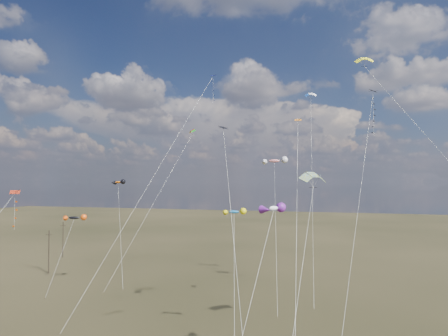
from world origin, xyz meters
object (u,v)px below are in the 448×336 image
(utility_pole_far, at_px, (63,239))
(diamond_black_high, at_px, (372,122))
(parafoil_yellow, at_px, (365,60))
(novelty_black_orange, at_px, (74,218))
(utility_pole_near, at_px, (49,251))

(utility_pole_far, height_order, diamond_black_high, diamond_black_high)
(parafoil_yellow, xyz_separation_m, novelty_black_orange, (-46.16, 1.01, -22.32))
(utility_pole_near, height_order, parafoil_yellow, parafoil_yellow)
(utility_pole_near, distance_m, novelty_black_orange, 13.70)
(utility_pole_far, relative_size, novelty_black_orange, 0.68)
(utility_pole_near, distance_m, utility_pole_far, 16.12)
(parafoil_yellow, distance_m, novelty_black_orange, 51.28)
(parafoil_yellow, bearing_deg, utility_pole_far, 161.86)
(parafoil_yellow, bearing_deg, diamond_black_high, -42.00)
(utility_pole_near, xyz_separation_m, novelty_black_orange, (10.07, -6.04, 7.05))
(utility_pole_far, bearing_deg, diamond_black_high, -18.47)
(utility_pole_far, height_order, parafoil_yellow, parafoil_yellow)
(diamond_black_high, distance_m, novelty_black_orange, 48.90)
(utility_pole_far, distance_m, novelty_black_orange, 27.89)
(diamond_black_high, xyz_separation_m, novelty_black_orange, (-46.87, 1.64, -13.86))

